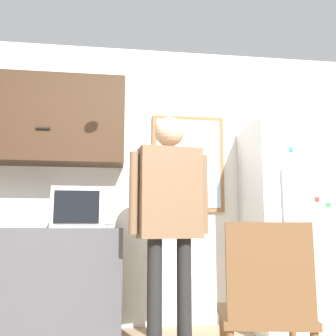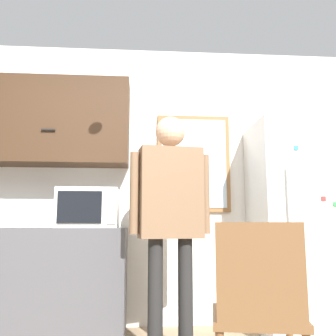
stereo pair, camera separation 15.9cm
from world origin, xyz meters
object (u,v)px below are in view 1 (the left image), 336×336
(person, at_px, (169,204))
(chair, at_px, (266,306))
(refrigerator, at_px, (290,225))
(microwave, at_px, (85,208))

(person, relative_size, chair, 1.88)
(refrigerator, bearing_deg, chair, -120.19)
(microwave, xyz_separation_m, chair, (1.02, -1.29, -0.54))
(refrigerator, height_order, chair, refrigerator)
(person, bearing_deg, microwave, 143.43)
(microwave, bearing_deg, chair, -51.72)
(person, bearing_deg, chair, -76.90)
(refrigerator, relative_size, chair, 1.97)
(microwave, distance_m, refrigerator, 1.84)
(microwave, bearing_deg, person, -28.54)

